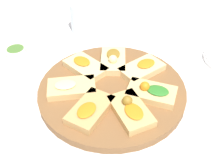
# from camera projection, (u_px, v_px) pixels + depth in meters

# --- Properties ---
(ground_plane) EXTENTS (3.00, 3.00, 0.00)m
(ground_plane) POSITION_uv_depth(u_px,v_px,m) (112.00, 93.00, 0.73)
(ground_plane) COLOR white
(serving_board) EXTENTS (0.41, 0.41, 0.02)m
(serving_board) POSITION_uv_depth(u_px,v_px,m) (112.00, 90.00, 0.73)
(serving_board) COLOR brown
(serving_board) RESTS_ON ground_plane
(focaccia_slice_0) EXTENTS (0.11, 0.14, 0.04)m
(focaccia_slice_0) POSITION_uv_depth(u_px,v_px,m) (113.00, 60.00, 0.79)
(focaccia_slice_0) COLOR #E5C689
(focaccia_slice_0) RESTS_ON serving_board
(focaccia_slice_1) EXTENTS (0.12, 0.15, 0.03)m
(focaccia_slice_1) POSITION_uv_depth(u_px,v_px,m) (85.00, 66.00, 0.77)
(focaccia_slice_1) COLOR #E5C689
(focaccia_slice_1) RESTS_ON serving_board
(focaccia_slice_2) EXTENTS (0.14, 0.09, 0.03)m
(focaccia_slice_2) POSITION_uv_depth(u_px,v_px,m) (71.00, 87.00, 0.70)
(focaccia_slice_2) COLOR #DBB775
(focaccia_slice_2) RESTS_ON serving_board
(focaccia_slice_3) EXTENTS (0.14, 0.14, 0.03)m
(focaccia_slice_3) POSITION_uv_depth(u_px,v_px,m) (90.00, 110.00, 0.64)
(focaccia_slice_3) COLOR tan
(focaccia_slice_3) RESTS_ON serving_board
(focaccia_slice_4) EXTENTS (0.09, 0.13, 0.04)m
(focaccia_slice_4) POSITION_uv_depth(u_px,v_px,m) (131.00, 110.00, 0.64)
(focaccia_slice_4) COLOR tan
(focaccia_slice_4) RESTS_ON serving_board
(focaccia_slice_5) EXTENTS (0.15, 0.13, 0.04)m
(focaccia_slice_5) POSITION_uv_depth(u_px,v_px,m) (151.00, 92.00, 0.69)
(focaccia_slice_5) COLOR #DBB775
(focaccia_slice_5) RESTS_ON serving_board
(focaccia_slice_6) EXTENTS (0.14, 0.11, 0.03)m
(focaccia_slice_6) POSITION_uv_depth(u_px,v_px,m) (142.00, 69.00, 0.76)
(focaccia_slice_6) COLOR #E5C689
(focaccia_slice_6) RESTS_ON serving_board
(water_glass) EXTENTS (0.07, 0.07, 0.11)m
(water_glass) POSITION_uv_depth(u_px,v_px,m) (80.00, 18.00, 0.96)
(water_glass) COLOR silver
(water_glass) RESTS_ON ground_plane
(dipping_bowl) EXTENTS (0.07, 0.07, 0.03)m
(dipping_bowl) POSITION_uv_depth(u_px,v_px,m) (16.00, 52.00, 0.86)
(dipping_bowl) COLOR silver
(dipping_bowl) RESTS_ON ground_plane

